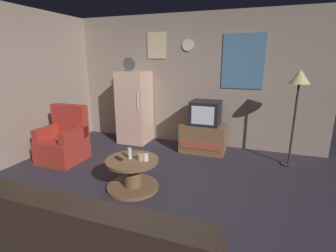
% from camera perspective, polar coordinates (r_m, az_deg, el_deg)
% --- Properties ---
extents(ground_plane, '(12.00, 12.00, 0.00)m').
position_cam_1_polar(ground_plane, '(3.40, -6.11, -16.05)').
color(ground_plane, '#2D2833').
extents(wall_with_art, '(5.20, 0.12, 2.61)m').
position_cam_1_polar(wall_with_art, '(5.24, 5.49, 10.17)').
color(wall_with_art, gray).
rests_on(wall_with_art, ground_plane).
extents(fridge, '(0.60, 0.62, 1.77)m').
position_cam_1_polar(fridge, '(5.38, -7.55, 4.27)').
color(fridge, beige).
rests_on(fridge, ground_plane).
extents(tv_stand, '(0.84, 0.53, 0.55)m').
position_cam_1_polar(tv_stand, '(4.90, 7.97, -2.65)').
color(tv_stand, brown).
rests_on(tv_stand, ground_plane).
extents(crt_tv, '(0.54, 0.51, 0.44)m').
position_cam_1_polar(crt_tv, '(4.76, 8.48, 2.99)').
color(crt_tv, black).
rests_on(crt_tv, tv_stand).
extents(standing_lamp, '(0.32, 0.32, 1.59)m').
position_cam_1_polar(standing_lamp, '(4.49, 27.53, 8.35)').
color(standing_lamp, '#332D28').
rests_on(standing_lamp, ground_plane).
extents(coffee_table, '(0.72, 0.72, 0.43)m').
position_cam_1_polar(coffee_table, '(3.57, -8.03, -10.65)').
color(coffee_table, brown).
rests_on(coffee_table, ground_plane).
extents(wine_glass, '(0.05, 0.05, 0.15)m').
position_cam_1_polar(wine_glass, '(3.48, -8.68, -6.14)').
color(wine_glass, silver).
rests_on(wine_glass, coffee_table).
extents(mug_ceramic_white, '(0.08, 0.08, 0.09)m').
position_cam_1_polar(mug_ceramic_white, '(3.41, -5.10, -7.06)').
color(mug_ceramic_white, silver).
rests_on(mug_ceramic_white, coffee_table).
extents(mug_ceramic_tan, '(0.08, 0.08, 0.09)m').
position_cam_1_polar(mug_ceramic_tan, '(3.42, -6.30, -7.03)').
color(mug_ceramic_tan, tan).
rests_on(mug_ceramic_tan, coffee_table).
extents(remote_control, '(0.15, 0.11, 0.02)m').
position_cam_1_polar(remote_control, '(3.51, -11.11, -7.18)').
color(remote_control, black).
rests_on(remote_control, coffee_table).
extents(armchair, '(0.68, 0.68, 0.96)m').
position_cam_1_polar(armchair, '(4.79, -22.50, -3.28)').
color(armchair, '#A52D23').
rests_on(armchair, ground_plane).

